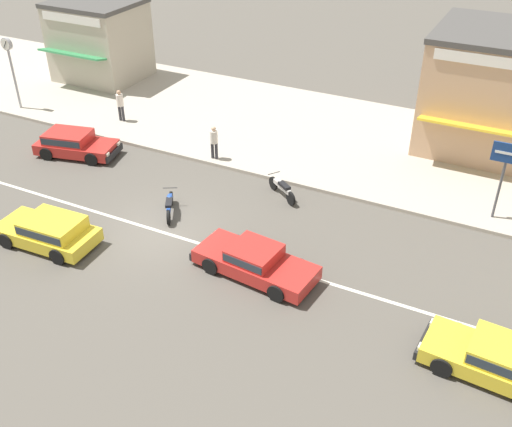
{
  "coord_description": "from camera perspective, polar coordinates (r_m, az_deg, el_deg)",
  "views": [
    {
      "loc": [
        11.54,
        -14.78,
        12.61
      ],
      "look_at": [
        3.3,
        1.6,
        0.8
      ],
      "focal_mm": 42.0,
      "sensor_mm": 36.0,
      "label": 1
    }
  ],
  "objects": [
    {
      "name": "hatchback_red_0",
      "position": [
        28.6,
        -16.97,
        6.44
      ],
      "size": [
        3.93,
        2.38,
        1.1
      ],
      "color": "red",
      "rests_on": "ground"
    },
    {
      "name": "motorcycle_1",
      "position": [
        24.18,
        2.47,
        2.48
      ],
      "size": [
        1.66,
        1.22,
        0.8
      ],
      "color": "black",
      "rests_on": "ground"
    },
    {
      "name": "pedestrian_near_clock",
      "position": [
        26.65,
        -4.03,
        6.99
      ],
      "size": [
        0.34,
        0.34,
        1.55
      ],
      "color": "#333338",
      "rests_on": "kerb_strip"
    },
    {
      "name": "street_clock",
      "position": [
        33.71,
        -22.42,
        13.63
      ],
      "size": [
        0.63,
        0.22,
        3.72
      ],
      "color": "#9E9EA3",
      "rests_on": "kerb_strip"
    },
    {
      "name": "sedan_red_3",
      "position": [
        19.93,
        -0.14,
        -4.52
      ],
      "size": [
        4.41,
        2.08,
        1.06
      ],
      "color": "red",
      "rests_on": "ground"
    },
    {
      "name": "kerb_strip",
      "position": [
        30.35,
        1.87,
        8.37
      ],
      "size": [
        68.0,
        10.0,
        0.15
      ],
      "primitive_type": "cube",
      "color": "#ADA393",
      "rests_on": "ground"
    },
    {
      "name": "shopfront_mid_block",
      "position": [
        29.31,
        21.72,
        10.92
      ],
      "size": [
        5.69,
        6.45,
        5.3
      ],
      "color": "tan",
      "rests_on": "kerb_strip"
    },
    {
      "name": "shopfront_corner_warung",
      "position": [
        37.03,
        -14.68,
        15.7
      ],
      "size": [
        4.75,
        4.87,
        4.42
      ],
      "color": "#B2A893",
      "rests_on": "kerb_strip"
    },
    {
      "name": "lane_centre_stripe",
      "position": [
        22.59,
        -9.34,
        -1.63
      ],
      "size": [
        50.4,
        0.14,
        0.01
      ],
      "primitive_type": "cube",
      "color": "silver",
      "rests_on": "ground"
    },
    {
      "name": "motorcycle_0",
      "position": [
        23.3,
        -8.23,
        0.88
      ],
      "size": [
        1.1,
        1.75,
        0.8
      ],
      "color": "black",
      "rests_on": "ground"
    },
    {
      "name": "pedestrian_mid_kerb",
      "position": [
        31.1,
        -12.82,
        10.21
      ],
      "size": [
        0.34,
        0.34,
        1.61
      ],
      "color": "#333338",
      "rests_on": "kerb_strip"
    },
    {
      "name": "hatchback_yellow_5",
      "position": [
        22.52,
        -19.14,
        -1.53
      ],
      "size": [
        3.86,
        1.96,
        1.1
      ],
      "color": "yellow",
      "rests_on": "ground"
    },
    {
      "name": "hatchback_yellow_4",
      "position": [
        17.82,
        22.06,
        -12.7
      ],
      "size": [
        3.85,
        1.93,
        1.1
      ],
      "color": "yellow",
      "rests_on": "ground"
    },
    {
      "name": "ground_plane",
      "position": [
        22.6,
        -9.34,
        -1.63
      ],
      "size": [
        160.0,
        160.0,
        0.0
      ],
      "primitive_type": "plane",
      "color": "#544F47"
    }
  ]
}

